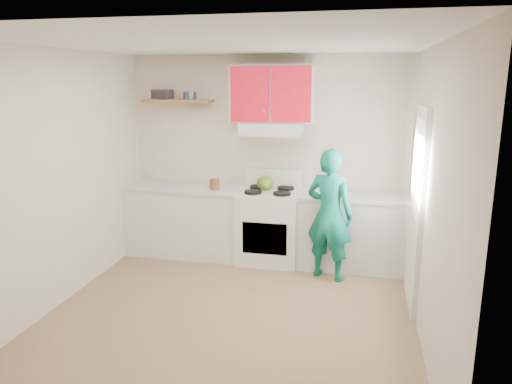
% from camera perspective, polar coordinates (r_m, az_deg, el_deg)
% --- Properties ---
extents(floor, '(3.80, 3.80, 0.00)m').
position_cam_1_polar(floor, '(4.95, -3.17, -14.45)').
color(floor, brown).
rests_on(floor, ground).
extents(ceiling, '(3.60, 3.80, 0.04)m').
position_cam_1_polar(ceiling, '(4.39, -3.62, 17.15)').
color(ceiling, white).
rests_on(ceiling, floor).
extents(back_wall, '(3.60, 0.04, 2.60)m').
position_cam_1_polar(back_wall, '(6.31, 1.32, 4.15)').
color(back_wall, beige).
rests_on(back_wall, floor).
extents(front_wall, '(3.60, 0.04, 2.60)m').
position_cam_1_polar(front_wall, '(2.79, -14.12, -8.18)').
color(front_wall, beige).
rests_on(front_wall, floor).
extents(left_wall, '(0.04, 3.80, 2.60)m').
position_cam_1_polar(left_wall, '(5.27, -22.57, 1.30)').
color(left_wall, beige).
rests_on(left_wall, floor).
extents(right_wall, '(0.04, 3.80, 2.60)m').
position_cam_1_polar(right_wall, '(4.37, 19.96, -0.78)').
color(right_wall, beige).
rests_on(right_wall, floor).
extents(door, '(0.05, 0.85, 2.05)m').
position_cam_1_polar(door, '(5.11, 18.48, -1.89)').
color(door, white).
rests_on(door, floor).
extents(door_glass, '(0.01, 0.55, 0.95)m').
position_cam_1_polar(door_glass, '(5.02, 18.53, 2.81)').
color(door_glass, white).
rests_on(door_glass, door).
extents(counter_left, '(1.52, 0.60, 0.90)m').
position_cam_1_polar(counter_left, '(6.50, -8.29, -3.40)').
color(counter_left, silver).
rests_on(counter_left, floor).
extents(counter_right, '(1.32, 0.60, 0.90)m').
position_cam_1_polar(counter_right, '(6.10, 11.31, -4.65)').
color(counter_right, silver).
rests_on(counter_right, floor).
extents(stove, '(0.76, 0.65, 0.92)m').
position_cam_1_polar(stove, '(6.17, 1.60, -4.07)').
color(stove, white).
rests_on(stove, floor).
extents(range_hood, '(0.76, 0.44, 0.15)m').
position_cam_1_polar(range_hood, '(6.03, 1.87, 7.50)').
color(range_hood, silver).
rests_on(range_hood, back_wall).
extents(upper_cabinets, '(1.02, 0.33, 0.70)m').
position_cam_1_polar(upper_cabinets, '(6.05, 2.00, 11.56)').
color(upper_cabinets, '#B60F22').
rests_on(upper_cabinets, back_wall).
extents(shelf, '(0.90, 0.30, 0.04)m').
position_cam_1_polar(shelf, '(6.42, -9.22, 10.61)').
color(shelf, brown).
rests_on(shelf, back_wall).
extents(books, '(0.28, 0.23, 0.12)m').
position_cam_1_polar(books, '(6.54, -11.00, 11.28)').
color(books, '#393238').
rests_on(books, shelf).
extents(tin, '(0.19, 0.19, 0.10)m').
position_cam_1_polar(tin, '(6.32, -7.86, 11.22)').
color(tin, '#333D4C').
rests_on(tin, shelf).
extents(kettle, '(0.23, 0.23, 0.18)m').
position_cam_1_polar(kettle, '(6.12, 1.06, 1.10)').
color(kettle, '#557821').
rests_on(kettle, stove).
extents(crock, '(0.15, 0.15, 0.16)m').
position_cam_1_polar(crock, '(6.15, -4.91, 0.81)').
color(crock, brown).
rests_on(crock, counter_left).
extents(cutting_board, '(0.32, 0.26, 0.02)m').
position_cam_1_polar(cutting_board, '(5.99, 10.79, -0.41)').
color(cutting_board, olive).
rests_on(cutting_board, counter_right).
extents(silicone_mat, '(0.32, 0.27, 0.01)m').
position_cam_1_polar(silicone_mat, '(5.91, 15.08, -0.88)').
color(silicone_mat, red).
rests_on(silicone_mat, counter_right).
extents(person, '(0.66, 0.54, 1.54)m').
position_cam_1_polar(person, '(5.62, 8.69, -2.65)').
color(person, '#0B6854').
rests_on(person, floor).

